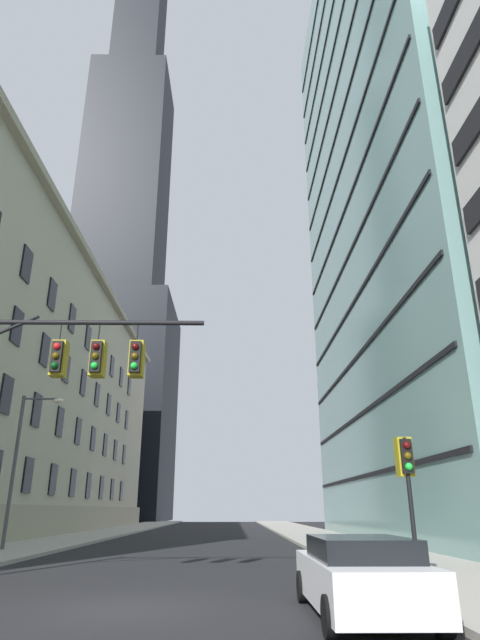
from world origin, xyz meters
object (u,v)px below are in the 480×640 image
object	(u,v)px
street_lamppost	(22,454)
parked_car	(360,576)
traffic_light_near_right	(406,465)
traffic_signal_mast	(41,379)

from	to	relation	value
street_lamppost	parked_car	world-z (taller)	street_lamppost
traffic_light_near_right	parked_car	distance (m)	4.79
traffic_signal_mast	street_lamppost	bearing A→B (deg)	112.38
parked_car	traffic_signal_mast	bearing A→B (deg)	157.12
traffic_signal_mast	traffic_light_near_right	world-z (taller)	traffic_signal_mast
traffic_signal_mast	traffic_light_near_right	distance (m)	10.34
traffic_light_near_right	street_lamppost	xyz separation A→B (m)	(-15.29, 12.45, 1.47)
parked_car	street_lamppost	bearing A→B (deg)	129.22
traffic_light_near_right	traffic_signal_mast	bearing A→B (deg)	-178.70
street_lamppost	traffic_signal_mast	bearing A→B (deg)	-67.62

